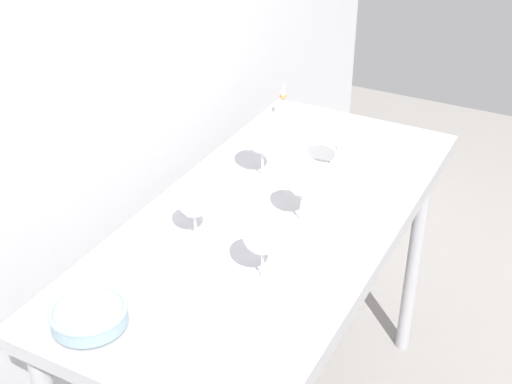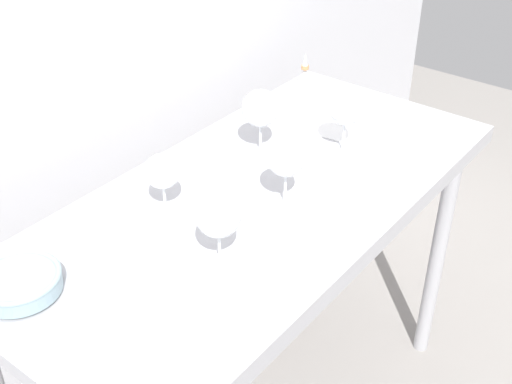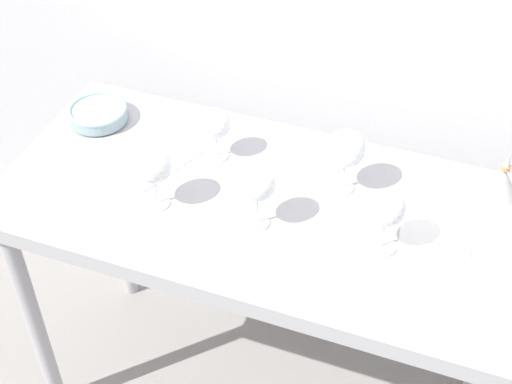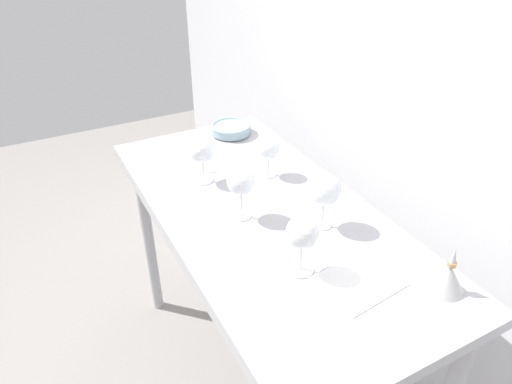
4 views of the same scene
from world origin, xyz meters
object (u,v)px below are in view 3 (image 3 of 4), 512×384
at_px(wine_glass_far_right, 346,149).
at_px(decanter_funnel, 502,181).
at_px(wine_glass_near_center, 255,185).
at_px(tasting_sheet_lower, 436,227).
at_px(wine_glass_near_left, 153,167).
at_px(tasting_bowl, 98,113).
at_px(wine_glass_near_right, 386,210).
at_px(wine_glass_far_left, 216,125).
at_px(tasting_sheet_upper, 156,158).

relative_size(wine_glass_far_right, decanter_funnel, 1.37).
distance_m(wine_glass_near_center, tasting_sheet_lower, 0.46).
distance_m(wine_glass_near_left, tasting_sheet_lower, 0.71).
distance_m(wine_glass_near_center, tasting_bowl, 0.63).
bearing_deg(wine_glass_near_right, tasting_bowl, 166.55).
bearing_deg(wine_glass_near_left, wine_glass_near_right, 4.82).
xyz_separation_m(wine_glass_near_center, decanter_funnel, (0.55, 0.32, -0.08)).
bearing_deg(wine_glass_near_left, wine_glass_far_left, 73.04).
bearing_deg(decanter_funnel, wine_glass_far_right, -162.59).
height_order(wine_glass_far_right, wine_glass_near_left, wine_glass_far_right).
height_order(wine_glass_far_right, tasting_bowl, wine_glass_far_right).
relative_size(wine_glass_near_center, tasting_bowl, 1.03).
height_order(wine_glass_near_right, tasting_bowl, wine_glass_near_right).
bearing_deg(wine_glass_far_left, decanter_funnel, 8.64).
xyz_separation_m(tasting_sheet_lower, decanter_funnel, (0.13, 0.18, 0.04)).
height_order(wine_glass_near_center, tasting_bowl, wine_glass_near_center).
height_order(wine_glass_near_center, decanter_funnel, wine_glass_near_center).
bearing_deg(wine_glass_far_right, wine_glass_far_left, 178.70).
bearing_deg(wine_glass_far_right, wine_glass_near_center, -129.93).
relative_size(tasting_sheet_upper, tasting_bowl, 1.37).
xyz_separation_m(wine_glass_near_left, decanter_funnel, (0.81, 0.34, -0.08)).
bearing_deg(wine_glass_near_left, tasting_sheet_lower, 13.11).
bearing_deg(wine_glass_far_right, tasting_sheet_upper, -173.24).
height_order(wine_glass_far_right, wine_glass_near_right, wine_glass_far_right).
bearing_deg(wine_glass_near_right, tasting_sheet_lower, 44.12).
height_order(wine_glass_far_right, wine_glass_near_center, wine_glass_far_right).
height_order(wine_glass_near_left, tasting_sheet_lower, wine_glass_near_left).
height_order(wine_glass_near_left, tasting_sheet_upper, wine_glass_near_left).
xyz_separation_m(wine_glass_far_left, wine_glass_far_right, (0.36, -0.01, 0.02)).
bearing_deg(wine_glass_near_right, wine_glass_far_right, 129.64).
distance_m(wine_glass_far_left, tasting_sheet_upper, 0.20).
relative_size(wine_glass_near_right, tasting_sheet_lower, 0.83).
bearing_deg(tasting_sheet_upper, decanter_funnel, 32.08).
height_order(wine_glass_far_left, wine_glass_near_center, wine_glass_near_center).
bearing_deg(decanter_funnel, wine_glass_far_left, -171.36).
xyz_separation_m(wine_glass_near_right, wine_glass_near_center, (-0.31, -0.03, 0.00)).
relative_size(tasting_sheet_upper, decanter_funnel, 1.75).
distance_m(wine_glass_near_center, tasting_sheet_upper, 0.39).
xyz_separation_m(wine_glass_near_center, tasting_sheet_upper, (-0.34, 0.14, -0.13)).
xyz_separation_m(wine_glass_near_left, wine_glass_near_center, (0.26, 0.02, 0.00)).
distance_m(wine_glass_far_left, wine_glass_far_right, 0.36).
distance_m(wine_glass_far_left, wine_glass_near_left, 0.24).
bearing_deg(tasting_sheet_lower, wine_glass_far_right, 160.26).
height_order(wine_glass_far_left, wine_glass_near_right, wine_glass_near_right).
bearing_deg(tasting_sheet_lower, tasting_bowl, 167.90).
xyz_separation_m(wine_glass_far_right, tasting_bowl, (-0.74, 0.04, -0.10)).
bearing_deg(tasting_sheet_lower, decanter_funnel, 48.43).
relative_size(wine_glass_near_left, tasting_sheet_lower, 0.84).
distance_m(tasting_bowl, decanter_funnel, 1.13).
height_order(wine_glass_far_right, tasting_sheet_lower, wine_glass_far_right).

